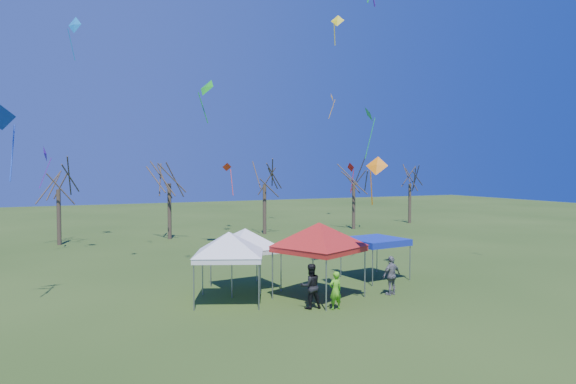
% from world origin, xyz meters
% --- Properties ---
extents(ground, '(140.00, 140.00, 0.00)m').
position_xyz_m(ground, '(0.00, 0.00, 0.00)').
color(ground, '#2B4516').
rests_on(ground, ground).
extents(tree_1, '(3.42, 3.42, 7.54)m').
position_xyz_m(tree_1, '(-10.77, 24.65, 5.79)').
color(tree_1, '#3D2D21').
rests_on(tree_1, ground).
extents(tree_2, '(3.71, 3.71, 8.18)m').
position_xyz_m(tree_2, '(-2.37, 24.38, 6.29)').
color(tree_2, '#3D2D21').
rests_on(tree_2, ground).
extents(tree_3, '(3.59, 3.59, 7.91)m').
position_xyz_m(tree_3, '(6.03, 24.04, 6.08)').
color(tree_3, '#3D2D21').
rests_on(tree_3, ground).
extents(tree_4, '(3.58, 3.58, 7.89)m').
position_xyz_m(tree_4, '(15.36, 24.00, 6.06)').
color(tree_4, '#3D2D21').
rests_on(tree_4, ground).
extents(tree_5, '(3.39, 3.39, 7.46)m').
position_xyz_m(tree_5, '(23.72, 26.07, 5.73)').
color(tree_5, '#3D2D21').
rests_on(tree_5, ground).
extents(tent_white_west, '(3.77, 3.77, 3.58)m').
position_xyz_m(tent_white_west, '(-4.27, 3.02, 2.89)').
color(tent_white_west, gray).
rests_on(tent_white_west, ground).
extents(tent_white_mid, '(3.86, 3.86, 3.42)m').
position_xyz_m(tent_white_mid, '(-2.77, 5.04, 2.76)').
color(tent_white_mid, gray).
rests_on(tent_white_mid, ground).
extents(tent_red, '(4.23, 4.23, 3.98)m').
position_xyz_m(tent_red, '(-0.36, 1.95, 3.21)').
color(tent_red, gray).
rests_on(tent_red, ground).
extents(tent_blue, '(3.06, 3.06, 2.17)m').
position_xyz_m(tent_blue, '(4.30, 4.33, 1.99)').
color(tent_blue, gray).
rests_on(tent_blue, ground).
extents(person_grey, '(1.13, 0.63, 1.82)m').
position_xyz_m(person_grey, '(2.98, 1.06, 0.91)').
color(person_grey, slate).
rests_on(person_grey, ground).
extents(person_green, '(0.60, 0.41, 1.60)m').
position_xyz_m(person_green, '(-0.62, 0.02, 0.80)').
color(person_green, '#5DC51F').
rests_on(person_green, ground).
extents(person_dark, '(0.98, 0.80, 1.89)m').
position_xyz_m(person_dark, '(-1.50, 0.60, 0.94)').
color(person_dark, black).
rests_on(person_dark, ground).
extents(kite_19, '(0.73, 0.79, 2.08)m').
position_xyz_m(kite_19, '(9.14, 17.40, 11.44)').
color(kite_19, '#F4A50C').
rests_on(kite_19, ground).
extents(kite_1, '(1.02, 1.02, 2.03)m').
position_xyz_m(kite_1, '(0.73, -0.93, 5.96)').
color(kite_1, orange).
rests_on(kite_1, ground).
extents(kite_17, '(0.93, 1.17, 3.15)m').
position_xyz_m(kite_17, '(6.04, 7.55, 9.07)').
color(kite_17, green).
rests_on(kite_17, ground).
extents(kite_13, '(0.82, 1.16, 2.92)m').
position_xyz_m(kite_13, '(-11.56, 20.39, 6.85)').
color(kite_13, '#611AB9').
rests_on(kite_13, ground).
extents(kite_14, '(1.32, 0.96, 3.17)m').
position_xyz_m(kite_14, '(-13.07, 5.20, 7.93)').
color(kite_14, '#1236C1').
rests_on(kite_14, ground).
extents(kite_25, '(0.73, 0.69, 1.51)m').
position_xyz_m(kite_25, '(1.79, 4.10, 13.19)').
color(kite_25, yellow).
rests_on(kite_25, ground).
extents(kite_22, '(0.81, 0.80, 2.54)m').
position_xyz_m(kite_22, '(0.97, 19.15, 5.88)').
color(kite_22, red).
rests_on(kite_22, ground).
extents(kite_2, '(1.08, 1.13, 3.17)m').
position_xyz_m(kite_2, '(-9.48, 23.06, 16.43)').
color(kite_2, '#1585E9').
rests_on(kite_2, ground).
extents(kite_11, '(1.34, 1.65, 3.08)m').
position_xyz_m(kite_11, '(-1.33, 16.68, 11.50)').
color(kite_11, green).
rests_on(kite_11, ground).
extents(kite_12, '(0.55, 1.01, 3.03)m').
position_xyz_m(kite_12, '(15.34, 24.49, 5.93)').
color(kite_12, red).
rests_on(kite_12, ground).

